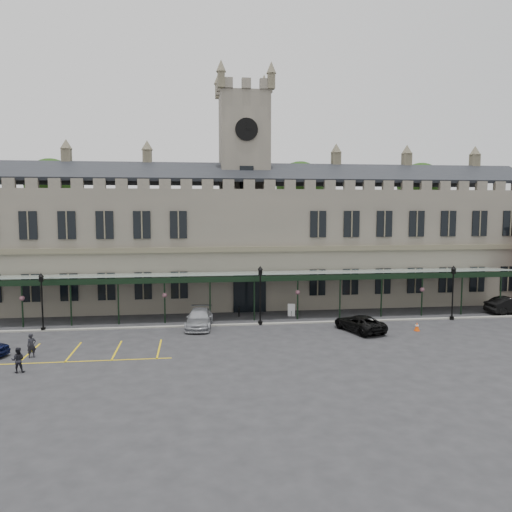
{
  "coord_description": "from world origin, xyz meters",
  "views": [
    {
      "loc": [
        -5.52,
        -36.99,
        10.2
      ],
      "look_at": [
        0.0,
        6.0,
        6.0
      ],
      "focal_mm": 35.0,
      "sensor_mm": 36.0,
      "label": 1
    }
  ],
  "objects": [
    {
      "name": "bollard_left",
      "position": [
        -1.24,
        8.96,
        0.42
      ],
      "size": [
        0.15,
        0.15,
        0.84
      ],
      "primitive_type": "cylinder",
      "color": "black",
      "rests_on": "ground"
    },
    {
      "name": "station_building",
      "position": [
        0.0,
        15.91,
        6.47
      ],
      "size": [
        60.0,
        10.36,
        17.3
      ],
      "color": "#625D52",
      "rests_on": "ground"
    },
    {
      "name": "traffic_cone",
      "position": [
        12.94,
        1.63,
        0.35
      ],
      "size": [
        0.45,
        0.45,
        0.71
      ],
      "rotation": [
        0.0,
        0.0,
        0.11
      ],
      "color": "#E64607",
      "rests_on": "ground"
    },
    {
      "name": "car_right_b",
      "position": [
        25.0,
        7.06,
        0.8
      ],
      "size": [
        5.01,
        2.26,
        1.59
      ],
      "primitive_type": "imported",
      "rotation": [
        0.0,
        0.0,
        1.69
      ],
      "color": "black",
      "rests_on": "ground"
    },
    {
      "name": "car_taxi",
      "position": [
        -5.0,
        5.14,
        0.77
      ],
      "size": [
        2.69,
        5.49,
        1.54
      ],
      "primitive_type": "imported",
      "rotation": [
        0.0,
        0.0,
        -0.1
      ],
      "color": "#9B9DA2",
      "rests_on": "ground"
    },
    {
      "name": "ground",
      "position": [
        0.0,
        0.0,
        0.0
      ],
      "size": [
        140.0,
        140.0,
        0.0
      ],
      "primitive_type": "plane",
      "color": "#252528"
    },
    {
      "name": "person_a",
      "position": [
        -16.48,
        -2.08,
        0.83
      ],
      "size": [
        0.72,
        0.67,
        1.66
      ],
      "primitive_type": "imported",
      "rotation": [
        0.0,
        0.0,
        0.61
      ],
      "color": "black",
      "rests_on": "ground"
    },
    {
      "name": "lamp_post_right",
      "position": [
        17.96,
        5.17,
        2.96
      ],
      "size": [
        0.47,
        0.47,
        4.99
      ],
      "color": "black",
      "rests_on": "ground"
    },
    {
      "name": "parking_markings",
      "position": [
        -14.0,
        -1.5,
        0.0
      ],
      "size": [
        16.0,
        6.0,
        0.01
      ],
      "primitive_type": null,
      "color": "gold",
      "rests_on": "ground"
    },
    {
      "name": "lamp_post_mid",
      "position": [
        0.3,
        5.45,
        3.08
      ],
      "size": [
        0.49,
        0.49,
        5.2
      ],
      "color": "black",
      "rests_on": "ground"
    },
    {
      "name": "kerb",
      "position": [
        0.0,
        5.5,
        0.06
      ],
      "size": [
        60.0,
        0.4,
        0.12
      ],
      "primitive_type": "cube",
      "color": "gray",
      "rests_on": "ground"
    },
    {
      "name": "person_b",
      "position": [
        -16.34,
        -5.23,
        0.8
      ],
      "size": [
        0.83,
        0.68,
        1.59
      ],
      "primitive_type": "imported",
      "rotation": [
        0.0,
        0.0,
        3.25
      ],
      "color": "black",
      "rests_on": "ground"
    },
    {
      "name": "tree_behind_right",
      "position": [
        24.0,
        25.0,
        12.81
      ],
      "size": [
        6.0,
        6.0,
        16.0
      ],
      "color": "#332314",
      "rests_on": "ground"
    },
    {
      "name": "canopy",
      "position": [
        0.0,
        7.46,
        2.4
      ],
      "size": [
        50.0,
        4.1,
        4.3
      ],
      "color": "#8C9E93",
      "rests_on": "ground"
    },
    {
      "name": "car_van",
      "position": [
        8.13,
        2.1,
        0.69
      ],
      "size": [
        3.74,
        5.41,
        1.37
      ],
      "primitive_type": "imported",
      "rotation": [
        0.0,
        0.0,
        3.47
      ],
      "color": "black",
      "rests_on": "ground"
    },
    {
      "name": "tree_behind_mid",
      "position": [
        8.0,
        25.0,
        12.81
      ],
      "size": [
        6.0,
        6.0,
        16.0
      ],
      "color": "#332314",
      "rests_on": "ground"
    },
    {
      "name": "clock_tower",
      "position": [
        0.0,
        16.0,
        13.11
      ],
      "size": [
        5.6,
        5.6,
        24.8
      ],
      "color": "#625D52",
      "rests_on": "ground"
    },
    {
      "name": "tree_behind_left",
      "position": [
        -22.0,
        25.0,
        12.81
      ],
      "size": [
        6.0,
        6.0,
        16.0
      ],
      "color": "#332314",
      "rests_on": "ground"
    },
    {
      "name": "lamp_post_left",
      "position": [
        -17.88,
        5.49,
        2.89
      ],
      "size": [
        0.46,
        0.46,
        4.88
      ],
      "color": "black",
      "rests_on": "ground"
    },
    {
      "name": "sign_board",
      "position": [
        3.7,
        8.55,
        0.57
      ],
      "size": [
        0.67,
        0.23,
        1.18
      ],
      "rotation": [
        0.0,
        0.0,
        -0.26
      ],
      "color": "black",
      "rests_on": "ground"
    },
    {
      "name": "bollard_right",
      "position": [
        3.76,
        10.02,
        0.41
      ],
      "size": [
        0.15,
        0.15,
        0.83
      ],
      "primitive_type": "cylinder",
      "color": "black",
      "rests_on": "ground"
    }
  ]
}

